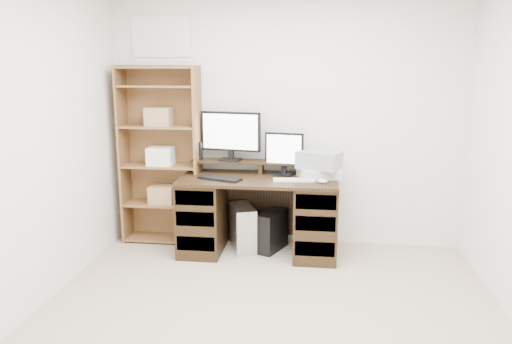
% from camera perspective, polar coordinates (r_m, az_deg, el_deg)
% --- Properties ---
extents(room, '(3.54, 4.04, 2.54)m').
position_cam_1_polar(room, '(3.05, 0.97, 1.54)').
color(room, tan).
rests_on(room, ground).
extents(desk, '(1.50, 0.70, 0.75)m').
position_cam_1_polar(desk, '(4.86, 0.31, -4.77)').
color(desk, black).
rests_on(desk, ground).
extents(riser_shelf, '(1.40, 0.22, 0.12)m').
position_cam_1_polar(riser_shelf, '(4.95, 0.60, 0.96)').
color(riser_shelf, black).
rests_on(riser_shelf, desk).
extents(monitor_wide, '(0.61, 0.19, 0.48)m').
position_cam_1_polar(monitor_wide, '(4.95, -2.91, 4.43)').
color(monitor_wide, black).
rests_on(monitor_wide, riser_shelf).
extents(monitor_small, '(0.38, 0.17, 0.41)m').
position_cam_1_polar(monitor_small, '(4.84, 3.23, 2.28)').
color(monitor_small, black).
rests_on(monitor_small, desk).
extents(speaker, '(0.07, 0.07, 0.18)m').
position_cam_1_polar(speaker, '(5.04, -6.61, 2.43)').
color(speaker, black).
rests_on(speaker, riser_shelf).
extents(keyboard_black, '(0.43, 0.27, 0.02)m').
position_cam_1_polar(keyboard_black, '(4.69, -4.17, -0.74)').
color(keyboard_black, black).
rests_on(keyboard_black, desk).
extents(keyboard_white, '(0.39, 0.16, 0.02)m').
position_cam_1_polar(keyboard_white, '(4.64, 4.33, -0.92)').
color(keyboard_white, silver).
rests_on(keyboard_white, desk).
extents(mouse, '(0.10, 0.07, 0.04)m').
position_cam_1_polar(mouse, '(4.58, 7.60, -1.04)').
color(mouse, silver).
rests_on(mouse, desk).
extents(printer, '(0.44, 0.38, 0.09)m').
position_cam_1_polar(printer, '(4.79, 7.21, -0.10)').
color(printer, beige).
rests_on(printer, desk).
extents(basket, '(0.46, 0.40, 0.16)m').
position_cam_1_polar(basket, '(4.77, 7.25, 1.41)').
color(basket, gray).
rests_on(basket, printer).
extents(tower_silver, '(0.33, 0.48, 0.44)m').
position_cam_1_polar(tower_silver, '(5.00, -1.54, -6.33)').
color(tower_silver, '#B1B3B8').
rests_on(tower_silver, ground).
extents(tower_black, '(0.31, 0.43, 0.39)m').
position_cam_1_polar(tower_black, '(4.97, 1.81, -6.73)').
color(tower_black, black).
rests_on(tower_black, ground).
extents(bookshelf, '(0.80, 0.30, 1.80)m').
position_cam_1_polar(bookshelf, '(5.16, -10.76, 2.04)').
color(bookshelf, brown).
rests_on(bookshelf, ground).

